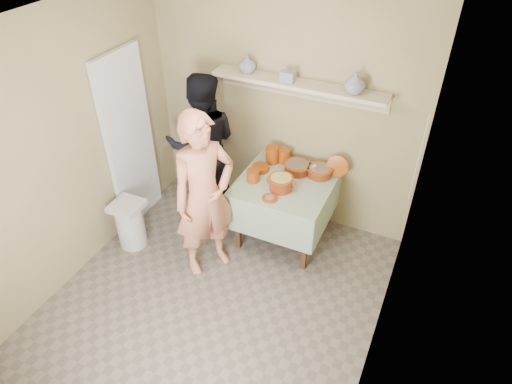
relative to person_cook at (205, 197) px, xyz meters
The scene contains 22 objects.
ground 1.09m from the person_cook, 61.37° to the right, with size 3.50×3.50×0.00m, color #6A5F53.
tile_panel 1.23m from the person_cook, 161.05° to the left, with size 0.06×0.70×2.00m, color silver.
plate_stack_a 1.04m from the person_cook, 74.68° to the left, with size 0.15×0.15×0.19m, color #7F2D02.
plate_stack_b 1.14m from the person_cook, 69.74° to the left, with size 0.13×0.13×0.16m, color #7F2D02.
bowl_stack 0.64m from the person_cook, 68.34° to the left, with size 0.13×0.13×0.13m, color #7F2D02.
empty_bowl 0.84m from the person_cook, 74.54° to the left, with size 0.19×0.19×0.06m, color #7F2D02.
propped_lid 1.45m from the person_cook, 46.43° to the left, with size 0.23×0.23×0.02m, color #7F2D02.
vase_right 1.77m from the person_cook, 44.73° to the left, with size 0.19×0.19×0.20m, color navy.
vase_left 1.42m from the person_cook, 92.96° to the left, with size 0.18×0.18×0.19m, color navy.
ceramic_box 1.43m from the person_cook, 69.08° to the left, with size 0.14×0.10×0.10m, color navy.
person_cook is the anchor object (origin of this frame).
person_helper 0.99m from the person_cook, 121.28° to the left, with size 0.84×0.65×1.72m, color black.
room_shell 0.96m from the person_cook, 61.37° to the right, with size 3.04×3.54×2.62m.
serving_table 0.95m from the person_cook, 52.84° to the left, with size 0.97×0.97×0.76m.
cazuela_meat_a 1.12m from the person_cook, 58.13° to the left, with size 0.30×0.30×0.10m.
cazuela_meat_b 1.29m from the person_cook, 49.66° to the left, with size 0.28×0.28×0.10m.
ladle 1.23m from the person_cook, 50.57° to the left, with size 0.08×0.26×0.19m.
cazuela_rice 0.80m from the person_cook, 46.54° to the left, with size 0.33×0.25×0.14m.
front_plate 0.65m from the person_cook, 36.18° to the left, with size 0.16×0.16×0.03m.
wall_shelf 1.44m from the person_cook, 65.48° to the left, with size 1.80×0.25×0.21m.
trash_bin 1.11m from the person_cook, behind, with size 0.32×0.32×0.56m.
electrical_cord 2.03m from the person_cook, 27.64° to the left, with size 0.01×0.05×0.90m.
Camera 1 is at (1.60, -2.39, 3.53)m, focal length 32.00 mm.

